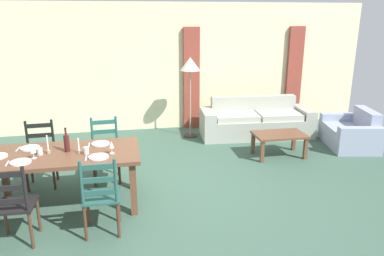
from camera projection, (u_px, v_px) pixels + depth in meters
ground_plane at (174, 194)px, 5.22m from camera, size 9.60×9.60×0.02m
wall_far at (152, 68)px, 7.93m from camera, size 9.60×0.16×2.70m
curtain_panel_left at (192, 79)px, 8.02m from camera, size 0.35×0.08×2.20m
curtain_panel_right at (294, 76)px, 8.45m from camera, size 0.35×0.08×2.20m
dining_table at (64, 159)px, 4.70m from camera, size 1.90×0.96×0.75m
dining_chair_near_left at (13, 205)px, 3.94m from camera, size 0.43×0.41×0.96m
dining_chair_near_right at (101, 196)px, 4.13m from camera, size 0.42×0.40×0.96m
dining_chair_far_left at (41, 154)px, 5.39m from camera, size 0.44×0.42×0.96m
dining_chair_far_right at (106, 150)px, 5.56m from camera, size 0.44×0.42×0.96m
dinner_plate_near_left at (21, 162)px, 4.35m from camera, size 0.24×0.24×0.02m
fork_near_left at (7, 163)px, 4.33m from camera, size 0.03×0.17×0.01m
dinner_plate_near_right at (99, 157)px, 4.52m from camera, size 0.24×0.24×0.02m
fork_near_right at (86, 158)px, 4.49m from camera, size 0.02×0.17×0.01m
dinner_plate_far_left at (30, 148)px, 4.82m from camera, size 0.24×0.24×0.02m
fork_far_left at (18, 149)px, 4.80m from camera, size 0.03×0.17×0.01m
dinner_plate_far_right at (100, 144)px, 4.99m from camera, size 0.24×0.24×0.02m
fork_far_right at (89, 145)px, 4.96m from camera, size 0.02×0.17×0.01m
wine_bottle at (67, 143)px, 4.69m from camera, size 0.07×0.07×0.32m
wine_glass_near_left at (33, 150)px, 4.46m from camera, size 0.06×0.06×0.16m
wine_glass_near_right at (111, 145)px, 4.62m from camera, size 0.06×0.06×0.16m
coffee_cup_primary at (86, 151)px, 4.62m from camera, size 0.07×0.07×0.09m
coffee_cup_secondary at (40, 151)px, 4.60m from camera, size 0.07×0.07×0.09m
candle_tall at (48, 148)px, 4.64m from camera, size 0.05×0.05×0.24m
candle_short at (79, 149)px, 4.66m from camera, size 0.05×0.05×0.20m
couch at (255, 122)px, 7.69m from camera, size 2.33×0.97×0.80m
coffee_table at (279, 137)px, 6.53m from camera, size 0.90×0.56×0.42m
armchair_upholstered at (353, 134)px, 7.08m from camera, size 1.01×1.29×0.72m
standing_lamp at (190, 69)px, 7.30m from camera, size 0.40×0.40×1.64m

